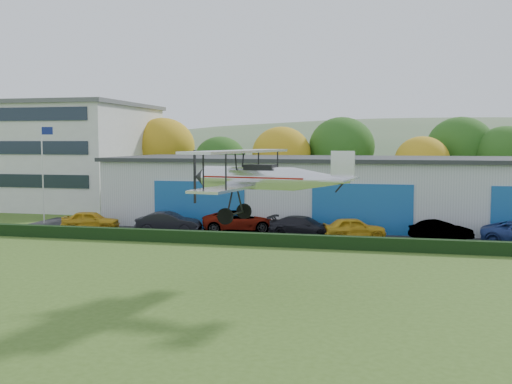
% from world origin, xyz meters
% --- Properties ---
extents(ground, '(300.00, 300.00, 0.00)m').
position_xyz_m(ground, '(0.00, 0.00, 0.00)').
color(ground, '#3B581B').
rests_on(ground, ground).
extents(apron, '(48.00, 9.00, 0.05)m').
position_xyz_m(apron, '(3.00, 21.00, 0.03)').
color(apron, black).
rests_on(apron, ground).
extents(hedge, '(46.00, 0.60, 0.80)m').
position_xyz_m(hedge, '(3.00, 16.20, 0.40)').
color(hedge, black).
rests_on(hedge, ground).
extents(hangar, '(40.60, 12.60, 5.30)m').
position_xyz_m(hangar, '(5.00, 27.98, 2.66)').
color(hangar, '#B2B7BC').
rests_on(hangar, ground).
extents(office_block, '(20.60, 15.60, 10.40)m').
position_xyz_m(office_block, '(-28.00, 35.00, 5.21)').
color(office_block, silver).
rests_on(office_block, ground).
extents(flagpole, '(1.05, 0.10, 8.00)m').
position_xyz_m(flagpole, '(-19.88, 22.00, 4.78)').
color(flagpole, silver).
rests_on(flagpole, ground).
extents(tree_belt, '(75.70, 13.22, 10.12)m').
position_xyz_m(tree_belt, '(0.85, 40.62, 5.61)').
color(tree_belt, '#3D2614').
rests_on(tree_belt, ground).
extents(distant_hills, '(430.00, 196.00, 56.00)m').
position_xyz_m(distant_hills, '(-4.38, 140.00, -13.05)').
color(distant_hills, '#4C6642').
rests_on(distant_hills, ground).
extents(car_0, '(4.39, 2.50, 1.41)m').
position_xyz_m(car_0, '(-14.57, 19.57, 0.75)').
color(car_0, gold).
rests_on(car_0, apron).
extents(car_1, '(4.70, 2.13, 1.50)m').
position_xyz_m(car_1, '(-8.41, 19.42, 0.80)').
color(car_1, black).
rests_on(car_1, apron).
extents(car_2, '(5.91, 4.03, 1.50)m').
position_xyz_m(car_2, '(-3.71, 21.37, 0.80)').
color(car_2, gray).
rests_on(car_2, apron).
extents(car_3, '(5.08, 2.68, 1.40)m').
position_xyz_m(car_3, '(1.19, 19.95, 0.75)').
color(car_3, black).
rests_on(car_3, apron).
extents(car_4, '(4.52, 2.87, 1.43)m').
position_xyz_m(car_4, '(4.60, 19.92, 0.77)').
color(car_4, gold).
rests_on(car_4, apron).
extents(car_5, '(4.25, 2.77, 1.32)m').
position_xyz_m(car_5, '(10.24, 20.49, 0.71)').
color(car_5, gray).
rests_on(car_5, apron).
extents(biplane, '(7.50, 8.57, 3.19)m').
position_xyz_m(biplane, '(1.39, 5.51, 5.05)').
color(biplane, silver).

